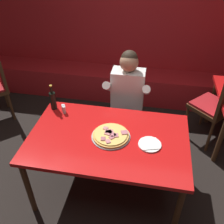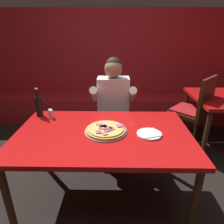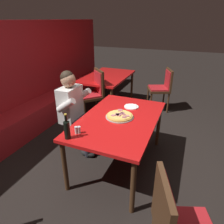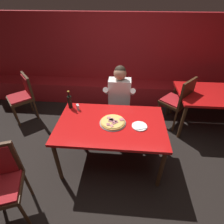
{
  "view_description": "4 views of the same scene",
  "coord_description": "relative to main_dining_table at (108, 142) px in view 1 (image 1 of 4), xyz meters",
  "views": [
    {
      "loc": [
        0.35,
        -1.71,
        2.34
      ],
      "look_at": [
        -0.01,
        0.28,
        0.83
      ],
      "focal_mm": 40.0,
      "sensor_mm": 36.0,
      "label": 1
    },
    {
      "loc": [
        0.1,
        -1.52,
        1.57
      ],
      "look_at": [
        0.08,
        0.14,
        0.87
      ],
      "focal_mm": 32.0,
      "sensor_mm": 36.0,
      "label": 2
    },
    {
      "loc": [
        -2.18,
        -0.8,
        1.92
      ],
      "look_at": [
        -0.08,
        0.07,
        0.85
      ],
      "focal_mm": 32.0,
      "sensor_mm": 36.0,
      "label": 3
    },
    {
      "loc": [
        0.17,
        -1.89,
        2.29
      ],
      "look_at": [
        -0.01,
        0.28,
        0.74
      ],
      "focal_mm": 28.0,
      "sensor_mm": 36.0,
      "label": 4
    }
  ],
  "objects": [
    {
      "name": "beer_bottle",
      "position": [
        -0.67,
        0.35,
        0.18
      ],
      "size": [
        0.07,
        0.07,
        0.29
      ],
      "color": "black",
      "rests_on": "main_dining_table"
    },
    {
      "name": "shaker_oregano",
      "position": [
        -0.53,
        0.29,
        0.11
      ],
      "size": [
        0.04,
        0.04,
        0.09
      ],
      "color": "silver",
      "rests_on": "main_dining_table"
    },
    {
      "name": "pizza",
      "position": [
        0.03,
        0.01,
        0.09
      ],
      "size": [
        0.37,
        0.37,
        0.05
      ],
      "color": "#9E9EA3",
      "rests_on": "main_dining_table"
    },
    {
      "name": "diner_seated_blue_shirt",
      "position": [
        0.08,
        0.72,
        0.03
      ],
      "size": [
        0.53,
        0.53,
        1.27
      ],
      "color": "black",
      "rests_on": "ground_plane"
    },
    {
      "name": "ground_plane",
      "position": [
        0.0,
        0.0,
        -0.67
      ],
      "size": [
        24.0,
        24.0,
        0.0
      ],
      "primitive_type": "plane",
      "color": "black"
    },
    {
      "name": "dining_chair_far_right",
      "position": [
        1.18,
        0.99,
        -0.07
      ],
      "size": [
        0.62,
        0.62,
        1.02
      ],
      "color": "#422816",
      "rests_on": "ground_plane"
    },
    {
      "name": "booth_wall_panel",
      "position": [
        0.0,
        2.18,
        0.28
      ],
      "size": [
        6.8,
        0.16,
        1.9
      ],
      "primitive_type": "cube",
      "color": "#A3191E",
      "rests_on": "ground_plane"
    },
    {
      "name": "booth_bench",
      "position": [
        0.0,
        1.86,
        -0.44
      ],
      "size": [
        6.46,
        0.48,
        0.46
      ],
      "primitive_type": "cube",
      "color": "#A3191E",
      "rests_on": "ground_plane"
    },
    {
      "name": "shaker_red_pepper_flakes",
      "position": [
        -0.55,
        0.31,
        0.11
      ],
      "size": [
        0.04,
        0.04,
        0.09
      ],
      "color": "silver",
      "rests_on": "main_dining_table"
    },
    {
      "name": "plate_white_paper",
      "position": [
        0.39,
        -0.04,
        0.08
      ],
      "size": [
        0.21,
        0.21,
        0.02
      ],
      "color": "white",
      "rests_on": "main_dining_table"
    },
    {
      "name": "main_dining_table",
      "position": [
        0.0,
        0.0,
        0.0
      ],
      "size": [
        1.51,
        0.95,
        0.74
      ],
      "color": "#422816",
      "rests_on": "ground_plane"
    }
  ]
}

